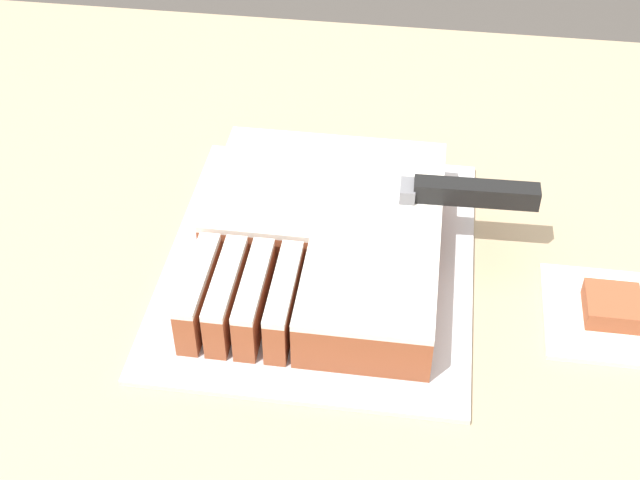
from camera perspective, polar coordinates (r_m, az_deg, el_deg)
The scene contains 5 objects.
cake_board at distance 0.94m, azimuth 0.00°, elevation -1.43°, with size 0.32×0.38×0.01m.
cake at distance 0.92m, azimuth 0.30°, elevation 0.19°, with size 0.24×0.30×0.06m.
knife at distance 0.93m, azimuth 8.18°, elevation 3.04°, with size 0.29×0.03×0.02m.
paper_napkin at distance 0.93m, azimuth 18.03°, elevation -4.62°, with size 0.13×0.13×0.01m.
brownie at distance 0.92m, azimuth 18.20°, elevation -4.04°, with size 0.05×0.05×0.02m.
Camera 1 is at (0.12, -0.67, 1.53)m, focal length 50.00 mm.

